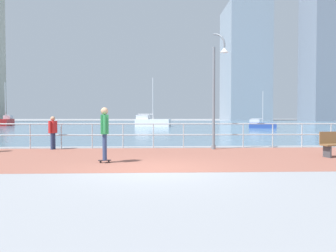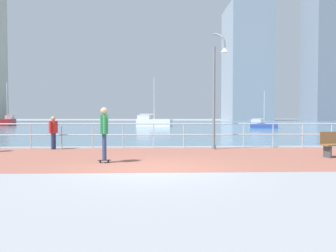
# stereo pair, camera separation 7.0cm
# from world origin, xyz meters

# --- Properties ---
(ground) EXTENTS (220.00, 220.00, 0.00)m
(ground) POSITION_xyz_m (0.00, 40.00, 0.00)
(ground) COLOR gray
(brick_paving) EXTENTS (28.00, 6.60, 0.01)m
(brick_paving) POSITION_xyz_m (0.00, 2.70, 0.00)
(brick_paving) COLOR #935647
(brick_paving) RESTS_ON ground
(harbor_water) EXTENTS (180.00, 88.00, 0.00)m
(harbor_water) POSITION_xyz_m (0.00, 51.00, 0.00)
(harbor_water) COLOR slate
(harbor_water) RESTS_ON ground
(waterfront_railing) EXTENTS (25.25, 0.06, 1.16)m
(waterfront_railing) POSITION_xyz_m (-0.00, 6.00, 0.80)
(waterfront_railing) COLOR #B2BCC1
(waterfront_railing) RESTS_ON ground
(lamppost) EXTENTS (0.66, 0.66, 5.15)m
(lamppost) POSITION_xyz_m (2.81, 5.28, 2.85)
(lamppost) COLOR slate
(lamppost) RESTS_ON ground
(skateboarder) EXTENTS (0.41, 0.56, 1.77)m
(skateboarder) POSITION_xyz_m (-1.54, 1.32, 1.06)
(skateboarder) COLOR black
(skateboarder) RESTS_ON ground
(bystander) EXTENTS (0.32, 0.56, 1.47)m
(bystander) POSITION_xyz_m (-4.47, 5.65, 0.85)
(bystander) COLOR navy
(bystander) RESTS_ON ground
(sailboat_yellow) EXTENTS (5.04, 2.72, 6.76)m
(sailboat_yellow) POSITION_xyz_m (-0.27, 36.35, 0.65)
(sailboat_yellow) COLOR white
(sailboat_yellow) RESTS_ON ground
(sailboat_white) EXTENTS (3.31, 2.02, 4.45)m
(sailboat_white) POSITION_xyz_m (12.96, 29.72, 0.42)
(sailboat_white) COLOR #284799
(sailboat_white) RESTS_ON ground
(sailboat_gray) EXTENTS (2.21, 4.87, 6.59)m
(sailboat_gray) POSITION_xyz_m (-22.52, 41.95, 0.63)
(sailboat_gray) COLOR #B21E1E
(sailboat_gray) RESTS_ON ground
(tower_slate) EXTENTS (13.33, 17.98, 40.05)m
(tower_slate) POSITION_xyz_m (30.75, 101.50, 19.19)
(tower_slate) COLOR #8493A3
(tower_slate) RESTS_ON ground
(tower_beige) EXTENTS (13.70, 11.35, 39.00)m
(tower_beige) POSITION_xyz_m (50.51, 83.52, 18.67)
(tower_beige) COLOR slate
(tower_beige) RESTS_ON ground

